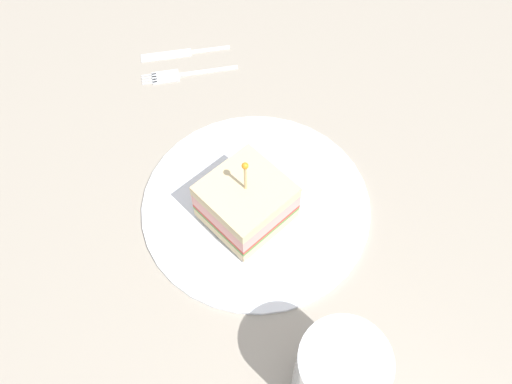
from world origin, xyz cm
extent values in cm
cube|color=#9E9384|center=(0.00, 0.00, -1.00)|extent=(110.16, 110.16, 2.00)
cylinder|color=white|center=(0.00, 0.00, 0.44)|extent=(25.99, 25.99, 0.87)
cube|color=beige|center=(0.25, -2.04, 1.56)|extent=(9.98, 10.16, 1.38)
cube|color=#478438|center=(0.25, -2.04, 2.45)|extent=(9.98, 10.16, 0.40)
cube|color=red|center=(0.25, -2.04, 2.90)|extent=(9.98, 10.16, 0.50)
cube|color=#E59389|center=(0.25, -2.04, 4.08)|extent=(9.98, 10.16, 1.87)
cube|color=beige|center=(0.25, -2.04, 5.71)|extent=(9.98, 10.16, 1.38)
cylinder|color=tan|center=(0.25, -2.04, 8.01)|extent=(0.30, 0.30, 4.60)
sphere|color=orange|center=(0.25, -2.04, 10.31)|extent=(0.70, 0.70, 0.70)
cylinder|color=beige|center=(16.41, -13.59, 2.84)|extent=(6.71, 6.71, 5.68)
cylinder|color=white|center=(16.41, -13.59, 4.99)|extent=(7.62, 7.62, 9.98)
cube|color=silver|center=(-16.55, 14.91, 0.18)|extent=(6.43, 5.84, 0.35)
cube|color=silver|center=(-20.91, 11.02, 0.18)|extent=(4.15, 4.04, 0.35)
cube|color=silver|center=(-23.05, 10.11, 0.18)|extent=(1.61, 1.47, 0.35)
cube|color=silver|center=(-22.71, 9.74, 0.18)|extent=(1.61, 1.47, 0.35)
cube|color=silver|center=(-22.38, 9.37, 0.18)|extent=(1.61, 1.47, 0.35)
cube|color=silver|center=(-22.05, 8.99, 0.18)|extent=(1.61, 1.47, 0.35)
cube|color=silver|center=(-19.27, 17.98, 0.18)|extent=(5.75, 5.19, 0.35)
cube|color=silver|center=(-23.29, 14.42, 0.18)|extent=(6.24, 5.76, 0.24)
camera|label=1|loc=(16.03, -26.62, 51.65)|focal=36.97mm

